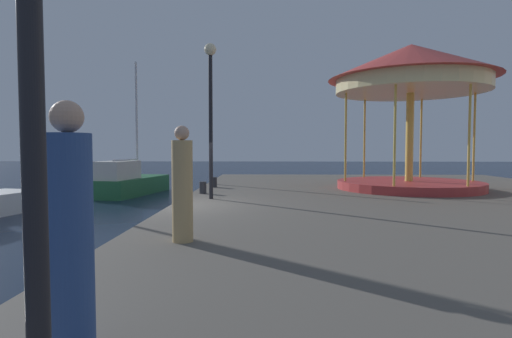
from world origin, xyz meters
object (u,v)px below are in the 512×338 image
(lamp_post_mid_promenade, at_px, (211,94))
(bollard_south, at_px, (214,182))
(carousel, at_px, (411,82))
(person_by_the_water, at_px, (182,187))
(bollard_north, at_px, (203,188))
(sailboat_green, at_px, (128,182))
(person_mid_promenade, at_px, (70,235))

(lamp_post_mid_promenade, height_order, bollard_south, lamp_post_mid_promenade)
(carousel, distance_m, person_by_the_water, 11.40)
(carousel, xyz_separation_m, bollard_south, (-7.39, 0.51, -3.77))
(bollard_north, bearing_deg, person_by_the_water, -83.57)
(sailboat_green, bearing_deg, person_mid_promenade, -72.10)
(person_by_the_water, bearing_deg, lamp_post_mid_promenade, 93.23)
(person_mid_promenade, bearing_deg, carousel, 61.26)
(carousel, xyz_separation_m, person_by_the_water, (-6.68, -8.72, -3.08))
(sailboat_green, relative_size, bollard_north, 16.92)
(carousel, relative_size, bollard_north, 15.09)
(bollard_south, bearing_deg, sailboat_green, 139.44)
(carousel, bearing_deg, person_mid_promenade, -118.74)
(person_mid_promenade, bearing_deg, lamp_post_mid_promenade, 91.45)
(carousel, height_order, bollard_south, carousel)
(sailboat_green, distance_m, bollard_north, 7.97)
(sailboat_green, distance_m, bollard_south, 6.41)
(carousel, height_order, lamp_post_mid_promenade, carousel)
(person_by_the_water, bearing_deg, carousel, 52.55)
(person_by_the_water, bearing_deg, bollard_north, 96.43)
(person_by_the_water, height_order, person_mid_promenade, person_by_the_water)
(bollard_north, xyz_separation_m, person_mid_promenade, (0.71, -10.64, 0.69))
(carousel, relative_size, person_by_the_water, 3.18)
(bollard_south, distance_m, bollard_north, 2.20)
(bollard_north, distance_m, person_by_the_water, 7.11)
(person_by_the_water, xyz_separation_m, person_mid_promenade, (-0.08, -3.61, -0.01))
(sailboat_green, bearing_deg, lamp_post_mid_promenade, -55.95)
(bollard_south, relative_size, person_mid_promenade, 0.21)
(carousel, xyz_separation_m, bollard_north, (-7.47, -1.69, -3.77))
(bollard_south, xyz_separation_m, bollard_north, (-0.08, -2.20, 0.00))
(sailboat_green, relative_size, person_by_the_water, 3.56)
(bollard_north, bearing_deg, carousel, 12.74)
(sailboat_green, xyz_separation_m, bollard_south, (4.86, -4.16, 0.34))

